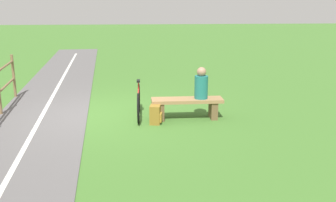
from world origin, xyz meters
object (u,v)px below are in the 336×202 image
object	(u,v)px
bench	(187,105)
bicycle	(139,102)
person_seated	(201,85)
backpack	(156,114)

from	to	relation	value
bench	bicycle	size ratio (longest dim) A/B	0.97
person_seated	bench	bearing A→B (deg)	0.00
bench	bicycle	xyz separation A→B (m)	(1.17, -0.26, 0.03)
bench	person_seated	bearing A→B (deg)	-180.00
bench	person_seated	size ratio (longest dim) A/B	2.26
backpack	bicycle	bearing A→B (deg)	-56.04
bicycle	backpack	size ratio (longest dim) A/B	4.03
backpack	person_seated	bearing A→B (deg)	-164.09
person_seated	bicycle	size ratio (longest dim) A/B	0.43
bench	backpack	size ratio (longest dim) A/B	3.91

